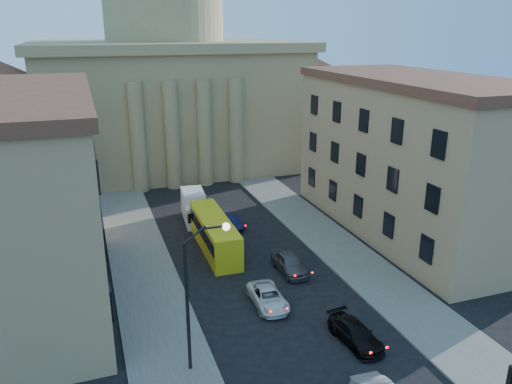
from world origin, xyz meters
The scene contains 12 objects.
sidewalk_left centered at (-8.50, 18.00, 0.07)m, with size 5.00×60.00×0.15m, color #585550.
sidewalk_right centered at (8.50, 18.00, 0.07)m, with size 5.00×60.00×0.15m, color #585550.
church centered at (0.00, 55.47, 11.88)m, with size 68.02×28.76×36.60m.
building_left centered at (-17.00, 22.00, 7.42)m, with size 11.60×26.60×14.70m.
building_right centered at (17.00, 22.00, 7.42)m, with size 11.60×26.60×14.70m.
street_lamp centered at (-6.97, 8.00, 5.29)m, with size 2.62×0.44×8.83m.
car_left_mid centered at (-0.80, 13.15, 0.63)m, with size 2.09×4.52×1.26m, color silver.
car_right_mid centered at (2.79, 7.21, 0.64)m, with size 1.81×4.44×1.29m, color black.
car_right_far centered at (2.64, 17.41, 0.78)m, with size 1.83×4.55×1.55m, color #47474B.
car_right_distant centered at (0.93, 27.97, 0.62)m, with size 1.31×3.76×1.24m, color black.
city_bus centered at (-1.94, 23.67, 1.57)m, with size 2.60×10.42×2.92m.
box_truck centered at (-2.13, 30.92, 1.40)m, with size 2.57×5.55×2.96m.
Camera 1 is at (-11.87, -15.94, 18.75)m, focal length 35.00 mm.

